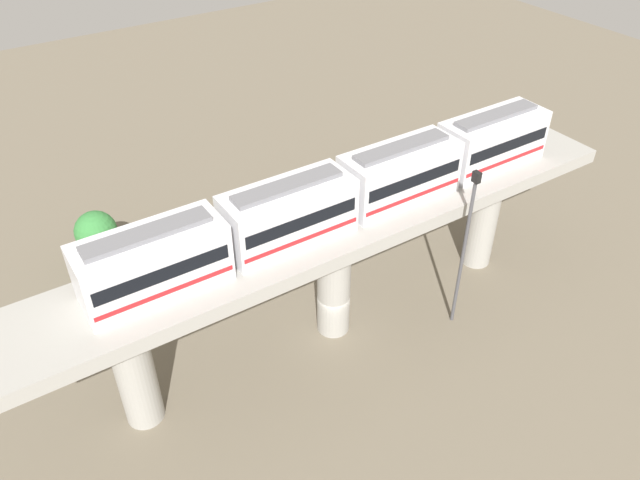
# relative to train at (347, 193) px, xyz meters

# --- Properties ---
(ground_plane) EXTENTS (120.00, 120.00, 0.00)m
(ground_plane) POSITION_rel_train_xyz_m (0.00, -0.71, -9.25)
(ground_plane) COLOR #706654
(viaduct) EXTENTS (5.20, 35.80, 7.72)m
(viaduct) POSITION_rel_train_xyz_m (0.00, -0.71, -3.22)
(viaduct) COLOR #A8A59E
(viaduct) RESTS_ON ground
(train) EXTENTS (2.64, 27.45, 3.24)m
(train) POSITION_rel_train_xyz_m (0.00, 0.00, 0.00)
(train) COLOR silver
(train) RESTS_ON viaduct
(parked_car_orange) EXTENTS (1.87, 4.23, 1.76)m
(parked_car_orange) POSITION_rel_train_xyz_m (-9.32, -5.21, -8.51)
(parked_car_orange) COLOR orange
(parked_car_orange) RESTS_ON ground
(parked_car_black) EXTENTS (2.43, 4.43, 1.76)m
(parked_car_black) POSITION_rel_train_xyz_m (-11.84, 11.45, -8.51)
(parked_car_black) COLOR black
(parked_car_black) RESTS_ON ground
(tree_near_viaduct) EXTENTS (2.70, 2.70, 4.22)m
(tree_near_viaduct) POSITION_rel_train_xyz_m (-13.14, -10.29, -6.40)
(tree_near_viaduct) COLOR brown
(tree_near_viaduct) RESTS_ON ground
(signal_post) EXTENTS (0.44, 0.28, 10.32)m
(signal_post) POSITION_rel_train_xyz_m (3.40, 5.67, -3.57)
(signal_post) COLOR #4C4C51
(signal_post) RESTS_ON ground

